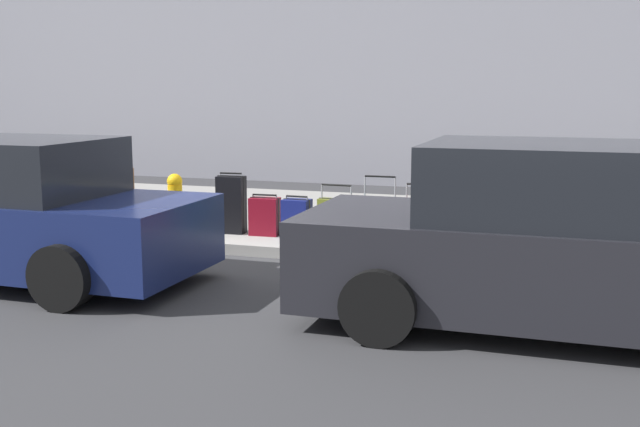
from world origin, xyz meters
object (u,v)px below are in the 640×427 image
object	(u,v)px
suitcase_maroon_6	(265,216)
suitcase_black_7	(231,205)
suitcase_olive_4	(336,219)
suitcase_red_2	(422,224)
bollard_post	(130,198)
parked_car_charcoal_0	(565,244)
suitcase_navy_5	(297,219)
suitcase_black_0	(512,226)
fire_hydrant	(175,200)
parked_car_navy_1	(1,213)
suitcase_teal_3	(379,221)
suitcase_silver_1	(469,218)

from	to	relation	value
suitcase_maroon_6	suitcase_black_7	size ratio (longest dim) A/B	0.67
suitcase_olive_4	suitcase_red_2	bearing A→B (deg)	177.31
bollard_post	parked_car_charcoal_0	size ratio (longest dim) A/B	0.19
suitcase_navy_5	suitcase_black_7	distance (m)	0.97
suitcase_olive_4	suitcase_maroon_6	distance (m)	0.99
suitcase_black_0	parked_car_charcoal_0	world-z (taller)	parked_car_charcoal_0
suitcase_red_2	fire_hydrant	xyz separation A→B (m)	(3.44, -0.03, 0.13)
suitcase_olive_4	parked_car_navy_1	bearing A→B (deg)	39.28
suitcase_teal_3	suitcase_olive_4	world-z (taller)	suitcase_teal_3
suitcase_maroon_6	parked_car_navy_1	size ratio (longest dim) A/B	0.12
suitcase_black_0	suitcase_silver_1	xyz separation A→B (m)	(0.53, -0.14, 0.05)
suitcase_olive_4	suitcase_black_7	world-z (taller)	suitcase_black_7
suitcase_red_2	suitcase_olive_4	distance (m)	1.13
suitcase_teal_3	parked_car_charcoal_0	world-z (taller)	parked_car_charcoal_0
suitcase_red_2	parked_car_navy_1	distance (m)	4.89
suitcase_red_2	parked_car_charcoal_0	xyz separation A→B (m)	(-1.70, 2.47, 0.35)
suitcase_red_2	parked_car_navy_1	size ratio (longest dim) A/B	0.17
suitcase_navy_5	suitcase_maroon_6	world-z (taller)	suitcase_navy_5
suitcase_olive_4	suitcase_navy_5	size ratio (longest dim) A/B	1.28
suitcase_navy_5	suitcase_teal_3	bearing A→B (deg)	-173.43
suitcase_black_0	suitcase_red_2	size ratio (longest dim) A/B	0.89
parked_car_charcoal_0	bollard_post	bearing A→B (deg)	-22.19
fire_hydrant	parked_car_navy_1	distance (m)	2.62
suitcase_silver_1	suitcase_red_2	xyz separation A→B (m)	(0.56, 0.11, -0.10)
suitcase_black_0	fire_hydrant	xyz separation A→B (m)	(4.53, -0.06, 0.08)
suitcase_olive_4	parked_car_navy_1	distance (m)	4.00
suitcase_red_2	suitcase_black_7	distance (m)	2.60
bollard_post	suitcase_maroon_6	bearing A→B (deg)	-175.38
suitcase_navy_5	parked_car_charcoal_0	xyz separation A→B (m)	(-3.34, 2.44, 0.36)
suitcase_silver_1	suitcase_red_2	size ratio (longest dim) A/B	1.01
parked_car_navy_1	suitcase_black_0	bearing A→B (deg)	-155.31
suitcase_black_7	fire_hydrant	size ratio (longest dim) A/B	1.07
suitcase_maroon_6	bollard_post	distance (m)	1.96
suitcase_silver_1	suitcase_olive_4	distance (m)	1.69
suitcase_silver_1	suitcase_teal_3	bearing A→B (deg)	0.51
suitcase_red_2	suitcase_black_0	bearing A→B (deg)	178.26
suitcase_black_7	parked_car_charcoal_0	xyz separation A→B (m)	(-4.30, 2.50, 0.23)
suitcase_black_0	parked_car_navy_1	bearing A→B (deg)	24.69
suitcase_red_2	suitcase_teal_3	distance (m)	0.57
suitcase_black_0	suitcase_teal_3	bearing A→B (deg)	-4.43
suitcase_red_2	parked_car_charcoal_0	size ratio (longest dim) A/B	0.17
bollard_post	suitcase_black_7	bearing A→B (deg)	-173.98
suitcase_olive_4	suitcase_navy_5	bearing A→B (deg)	9.06
suitcase_silver_1	suitcase_navy_5	size ratio (longest dim) A/B	1.39
suitcase_red_2	suitcase_navy_5	xyz separation A→B (m)	(1.64, 0.03, -0.02)
suitcase_black_0	suitcase_maroon_6	world-z (taller)	suitcase_black_0
suitcase_silver_1	suitcase_maroon_6	xyz separation A→B (m)	(2.67, 0.07, -0.12)
suitcase_olive_4	fire_hydrant	size ratio (longest dim) A/B	0.94
suitcase_red_2	suitcase_navy_5	world-z (taller)	suitcase_red_2
suitcase_olive_4	suitcase_black_0	bearing A→B (deg)	177.77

